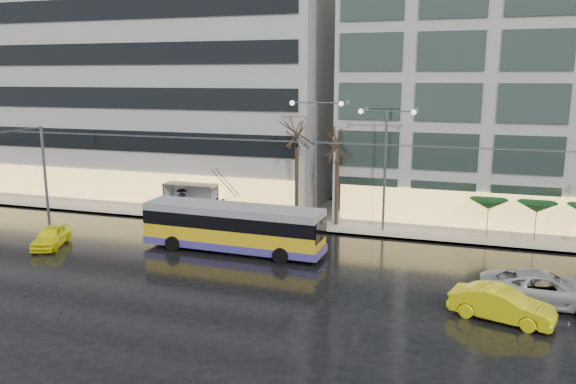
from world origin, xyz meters
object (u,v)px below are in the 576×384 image
at_px(bus_shelter, 188,192).
at_px(taxi_a, 51,236).
at_px(trolleybus, 233,229).
at_px(street_lamp_near, 316,146).

relative_size(bus_shelter, taxi_a, 1.06).
xyz_separation_m(trolleybus, taxi_a, (-11.70, -2.65, -0.78)).
xyz_separation_m(trolleybus, street_lamp_near, (3.38, 7.49, 4.53)).
bearing_deg(bus_shelter, street_lamp_near, 0.63).
height_order(bus_shelter, taxi_a, bus_shelter).
height_order(trolleybus, street_lamp_near, street_lamp_near).
xyz_separation_m(trolleybus, bus_shelter, (-7.00, 7.38, 0.50)).
bearing_deg(trolleybus, taxi_a, -167.23).
distance_m(trolleybus, street_lamp_near, 9.38).
bearing_deg(street_lamp_near, trolleybus, -114.29).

